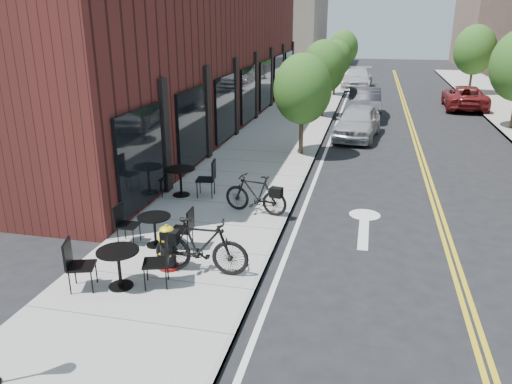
% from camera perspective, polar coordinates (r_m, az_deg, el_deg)
% --- Properties ---
extents(ground, '(120.00, 120.00, 0.00)m').
position_cam_1_polar(ground, '(11.25, 1.61, -7.86)').
color(ground, black).
rests_on(ground, ground).
extents(sidewalk_near, '(4.00, 70.00, 0.12)m').
position_cam_1_polar(sidewalk_near, '(20.83, 1.67, 5.20)').
color(sidewalk_near, '#9E9B93').
rests_on(sidewalk_near, ground).
extents(building_near, '(5.00, 28.00, 7.00)m').
position_cam_1_polar(building_near, '(25.32, -6.79, 15.48)').
color(building_near, '#4D1D18').
rests_on(building_near, ground).
extents(bg_building_left, '(8.00, 14.00, 10.00)m').
position_cam_1_polar(bg_building_left, '(58.67, 3.39, 19.14)').
color(bg_building_left, '#726656').
rests_on(bg_building_left, ground).
extents(tree_near_a, '(2.20, 2.20, 3.81)m').
position_cam_1_polar(tree_near_a, '(19.16, 5.34, 11.64)').
color(tree_near_a, '#382B1E').
rests_on(tree_near_a, sidewalk_near).
extents(tree_near_b, '(2.30, 2.30, 3.98)m').
position_cam_1_polar(tree_near_b, '(27.05, 7.75, 14.00)').
color(tree_near_b, '#382B1E').
rests_on(tree_near_b, sidewalk_near).
extents(tree_near_c, '(2.10, 2.10, 3.67)m').
position_cam_1_polar(tree_near_c, '(35.01, 9.07, 14.81)').
color(tree_near_c, '#382B1E').
rests_on(tree_near_c, sidewalk_near).
extents(tree_near_d, '(2.40, 2.40, 4.11)m').
position_cam_1_polar(tree_near_d, '(42.96, 9.93, 15.90)').
color(tree_near_d, '#382B1E').
rests_on(tree_near_d, sidewalk_near).
extents(tree_far_c, '(2.80, 2.80, 4.62)m').
position_cam_1_polar(tree_far_c, '(38.46, 23.73, 14.65)').
color(tree_far_c, '#382B1E').
rests_on(tree_far_c, sidewalk_far).
extents(fire_hydrant, '(0.49, 0.49, 0.99)m').
position_cam_1_polar(fire_hydrant, '(10.64, -10.06, -6.29)').
color(fire_hydrant, maroon).
rests_on(fire_hydrant, sidewalk_near).
extents(bicycle_left, '(1.86, 0.84, 1.08)m').
position_cam_1_polar(bicycle_left, '(13.38, -0.04, -0.23)').
color(bicycle_left, black).
rests_on(bicycle_left, sidewalk_near).
extents(bicycle_right, '(2.01, 0.62, 1.20)m').
position_cam_1_polar(bicycle_right, '(10.31, -6.30, -6.18)').
color(bicycle_right, black).
rests_on(bicycle_right, sidewalk_near).
extents(bistro_set_a, '(1.77, 0.79, 0.95)m').
position_cam_1_polar(bistro_set_a, '(11.72, -11.51, -3.87)').
color(bistro_set_a, black).
rests_on(bistro_set_a, sidewalk_near).
extents(bistro_set_b, '(1.95, 1.06, 1.03)m').
position_cam_1_polar(bistro_set_b, '(10.12, -15.41, -7.84)').
color(bistro_set_b, black).
rests_on(bistro_set_b, sidewalk_near).
extents(bistro_set_c, '(2.06, 0.98, 1.09)m').
position_cam_1_polar(bistro_set_c, '(14.88, -8.61, 1.62)').
color(bistro_set_c, black).
rests_on(bistro_set_c, sidewalk_near).
extents(parked_car_a, '(2.23, 4.49, 1.47)m').
position_cam_1_polar(parked_car_a, '(22.93, 11.53, 7.86)').
color(parked_car_a, '#A0A3A9').
rests_on(parked_car_a, ground).
extents(parked_car_b, '(1.81, 4.78, 1.56)m').
position_cam_1_polar(parked_car_b, '(27.94, 12.29, 9.90)').
color(parked_car_b, black).
rests_on(parked_car_b, ground).
extents(parked_car_c, '(2.31, 5.29, 1.51)m').
position_cam_1_polar(parked_car_c, '(39.75, 11.52, 12.61)').
color(parked_car_c, '#BBBCC1').
rests_on(parked_car_c, ground).
extents(parked_car_far, '(2.48, 5.05, 1.38)m').
position_cam_1_polar(parked_car_far, '(32.42, 22.74, 9.96)').
color(parked_car_far, maroon).
rests_on(parked_car_far, ground).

